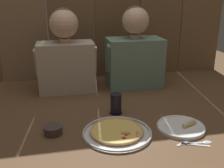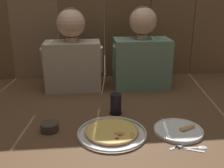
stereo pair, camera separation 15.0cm
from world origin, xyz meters
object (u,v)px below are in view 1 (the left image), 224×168
Objects in this scene: diner_left at (66,54)px; pizza_tray at (117,132)px; dipping_bowl at (53,129)px; diner_right at (135,52)px; drinking_glass at (116,104)px; dinner_plate at (181,127)px.

pizza_tray is at bearing -72.48° from diner_left.
dipping_bowl is 0.89m from diner_right.
drinking_glass is (0.04, 0.23, 0.05)m from pizza_tray.
dinner_plate is at bearing -51.46° from diner_left.
pizza_tray is 3.72× the size of dipping_bowl.
dipping_bowl is (-0.36, -0.17, -0.03)m from drinking_glass.
dipping_bowl is (-0.32, 0.06, 0.01)m from pizza_tray.
diner_left reaches higher than pizza_tray.
diner_left reaches higher than dinner_plate.
dinner_plate is at bearing -40.02° from drinking_glass.
dipping_bowl is (-0.65, 0.08, 0.02)m from dinner_plate.
diner_right is (0.50, -0.00, -0.00)m from diner_left.
pizza_tray is 0.76m from diner_left.
diner_left is at bearing 120.10° from drinking_glass.
dinner_plate reaches higher than pizza_tray.
diner_right is (0.60, 0.62, 0.24)m from dipping_bowl.
dinner_plate is (0.34, -0.01, -0.00)m from pizza_tray.
drinking_glass is 0.56m from diner_left.
dinner_plate is 2.67× the size of dipping_bowl.
drinking_glass is at bearing 25.46° from dipping_bowl.
drinking_glass is at bearing -59.90° from diner_left.
drinking_glass is at bearing 79.23° from pizza_tray.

